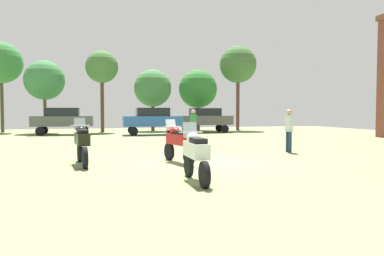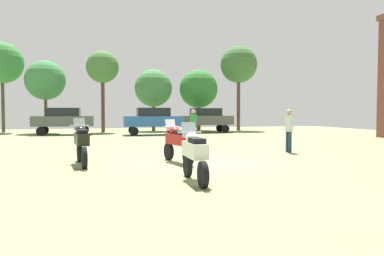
{
  "view_description": "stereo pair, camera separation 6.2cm",
  "coord_description": "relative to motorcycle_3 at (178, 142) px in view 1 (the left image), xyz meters",
  "views": [
    {
      "loc": [
        -3.25,
        -11.76,
        1.72
      ],
      "look_at": [
        1.11,
        4.48,
        0.96
      ],
      "focal_mm": 33.5,
      "sensor_mm": 36.0,
      "label": 1
    },
    {
      "loc": [
        -3.19,
        -11.77,
        1.72
      ],
      "look_at": [
        1.11,
        4.48,
        0.96
      ],
      "focal_mm": 33.5,
      "sensor_mm": 36.0,
      "label": 2
    }
  ],
  "objects": [
    {
      "name": "person_3",
      "position": [
        5.18,
        1.77,
        0.35
      ],
      "size": [
        0.38,
        0.38,
        1.8
      ],
      "rotation": [
        0.0,
        0.0,
        4.85
      ],
      "color": "#203548",
      "rests_on": "ground"
    },
    {
      "name": "ground_plane",
      "position": [
        0.6,
        0.09,
        -0.72
      ],
      "size": [
        44.0,
        52.0,
        0.02
      ],
      "color": "#788657"
    },
    {
      "name": "tree_3",
      "position": [
        2.28,
        20.17,
        3.09
      ],
      "size": [
        3.33,
        3.33,
        5.47
      ],
      "color": "brown",
      "rests_on": "ground"
    },
    {
      "name": "motorcycle_8",
      "position": [
        -0.32,
        -3.34,
        -0.0
      ],
      "size": [
        0.62,
        2.06,
        1.44
      ],
      "rotation": [
        0.0,
        0.0,
        -0.01
      ],
      "color": "black",
      "rests_on": "ground"
    },
    {
      "name": "car_3",
      "position": [
        6.03,
        16.46,
        0.46
      ],
      "size": [
        4.35,
        1.93,
        2.0
      ],
      "rotation": [
        0.0,
        0.0,
        1.54
      ],
      "color": "black",
      "rests_on": "ground"
    },
    {
      "name": "motorcycle_3",
      "position": [
        0.0,
        0.0,
        0.0
      ],
      "size": [
        0.75,
        2.04,
        1.44
      ],
      "rotation": [
        0.0,
        0.0,
        0.24
      ],
      "color": "black",
      "rests_on": "ground"
    },
    {
      "name": "tree_5",
      "position": [
        10.12,
        19.41,
        5.33
      ],
      "size": [
        3.4,
        3.4,
        7.78
      ],
      "color": "brown",
      "rests_on": "ground"
    },
    {
      "name": "tree_7",
      "position": [
        -2.12,
        19.41,
        4.7
      ],
      "size": [
        2.7,
        2.7,
        6.82
      ],
      "color": "brown",
      "rests_on": "ground"
    },
    {
      "name": "tree_2",
      "position": [
        -10.11,
        20.92,
        5.01
      ],
      "size": [
        3.38,
        3.38,
        7.43
      ],
      "color": "#4C412C",
      "rests_on": "ground"
    },
    {
      "name": "car_2",
      "position": [
        1.41,
        14.66,
        0.46
      ],
      "size": [
        4.35,
        1.91,
        2.0
      ],
      "rotation": [
        0.0,
        0.0,
        1.54
      ],
      "color": "black",
      "rests_on": "ground"
    },
    {
      "name": "motorcycle_7",
      "position": [
        -3.1,
        0.25,
        0.03
      ],
      "size": [
        0.66,
        2.29,
        1.5
      ],
      "rotation": [
        0.0,
        0.0,
        0.14
      ],
      "color": "black",
      "rests_on": "ground"
    },
    {
      "name": "car_1",
      "position": [
        -5.03,
        16.47,
        0.46
      ],
      "size": [
        4.35,
        1.91,
        2.0
      ],
      "rotation": [
        0.0,
        0.0,
        1.54
      ],
      "color": "black",
      "rests_on": "ground"
    },
    {
      "name": "tree_4",
      "position": [
        -6.61,
        19.27,
        3.52
      ],
      "size": [
        3.16,
        3.16,
        5.82
      ],
      "color": "brown",
      "rests_on": "ground"
    },
    {
      "name": "tree_6",
      "position": [
        6.49,
        20.22,
        3.09
      ],
      "size": [
        3.53,
        3.53,
        5.59
      ],
      "color": "brown",
      "rests_on": "ground"
    },
    {
      "name": "person_2",
      "position": [
        2.29,
        6.43,
        0.36
      ],
      "size": [
        0.48,
        0.48,
        1.82
      ],
      "rotation": [
        0.0,
        0.0,
        3.87
      ],
      "color": "#202D41",
      "rests_on": "ground"
    }
  ]
}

